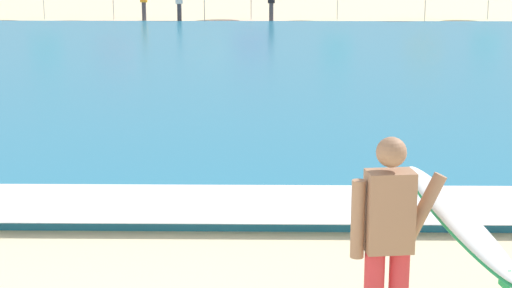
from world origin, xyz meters
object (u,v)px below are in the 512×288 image
at_px(beachgoer_near_row_right, 144,2).
at_px(beachgoer_near_row_mid, 271,3).
at_px(surfer_with_board, 418,231).
at_px(beachgoer_near_row_left, 179,4).

bearing_deg(beachgoer_near_row_right, beachgoer_near_row_mid, -6.43).
xyz_separation_m(surfer_with_board, beachgoer_near_row_right, (-6.90, 32.88, -0.18)).
relative_size(beachgoer_near_row_left, beachgoer_near_row_mid, 1.00).
bearing_deg(surfer_with_board, beachgoer_near_row_mid, 91.73).
bearing_deg(beachgoer_near_row_right, beachgoer_near_row_left, -32.45).
relative_size(surfer_with_board, beachgoer_near_row_left, 1.50).
distance_m(beachgoer_near_row_left, beachgoer_near_row_mid, 4.18).
height_order(beachgoer_near_row_left, beachgoer_near_row_mid, same).
relative_size(surfer_with_board, beachgoer_near_row_right, 1.50).
distance_m(surfer_with_board, beachgoer_near_row_left, 32.16).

